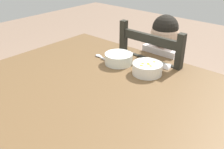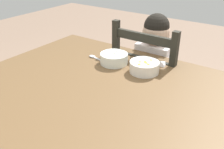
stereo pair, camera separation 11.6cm
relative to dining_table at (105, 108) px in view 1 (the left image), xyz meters
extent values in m
cube|color=brown|center=(0.00, 0.00, 0.06)|extent=(1.41, 1.07, 0.04)
cylinder|color=brown|center=(-0.63, 0.46, -0.29)|extent=(0.07, 0.07, 0.67)
cube|color=black|center=(-0.06, 0.64, -0.21)|extent=(0.42, 0.42, 0.02)
cube|color=black|center=(0.13, 0.82, -0.42)|extent=(0.04, 0.04, 0.40)
cube|color=black|center=(-0.25, 0.83, -0.42)|extent=(0.04, 0.04, 0.40)
cube|color=black|center=(0.13, 0.44, -0.42)|extent=(0.04, 0.04, 0.40)
cube|color=black|center=(-0.25, 0.45, -0.42)|extent=(0.04, 0.04, 0.40)
cube|color=black|center=(0.13, 0.44, 0.04)|extent=(0.04, 0.04, 0.48)
cube|color=black|center=(-0.25, 0.45, 0.04)|extent=(0.04, 0.04, 0.48)
cube|color=black|center=(-0.06, 0.45, 0.21)|extent=(0.36, 0.03, 0.05)
cube|color=black|center=(-0.06, 0.45, 0.06)|extent=(0.36, 0.03, 0.05)
cube|color=white|center=(-0.06, 0.61, -0.04)|extent=(0.22, 0.14, 0.32)
sphere|color=#D7AC8F|center=(-0.06, 0.61, 0.20)|extent=(0.17, 0.17, 0.17)
sphere|color=black|center=(-0.06, 0.61, 0.24)|extent=(0.16, 0.16, 0.16)
cylinder|color=#3F4C72|center=(-0.12, 0.49, -0.41)|extent=(0.07, 0.07, 0.42)
cylinder|color=#3F4C72|center=(-0.01, 0.49, -0.41)|extent=(0.07, 0.07, 0.42)
cylinder|color=white|center=(-0.19, 0.51, 0.04)|extent=(0.06, 0.24, 0.13)
cylinder|color=white|center=(0.07, 0.51, 0.04)|extent=(0.06, 0.24, 0.13)
cylinder|color=white|center=(-0.16, 0.29, 0.11)|extent=(0.15, 0.15, 0.06)
cylinder|color=white|center=(-0.16, 0.29, 0.09)|extent=(0.07, 0.07, 0.01)
cylinder|color=#51A533|center=(-0.16, 0.29, 0.12)|extent=(0.13, 0.13, 0.03)
sphere|color=#4F9A2E|center=(-0.18, 0.28, 0.14)|extent=(0.01, 0.01, 0.01)
sphere|color=#479933|center=(-0.15, 0.29, 0.14)|extent=(0.01, 0.01, 0.01)
sphere|color=green|center=(-0.16, 0.32, 0.14)|extent=(0.01, 0.01, 0.01)
cylinder|color=white|center=(0.04, 0.29, 0.11)|extent=(0.15, 0.15, 0.06)
cylinder|color=white|center=(0.04, 0.29, 0.09)|extent=(0.07, 0.07, 0.01)
cylinder|color=orange|center=(0.04, 0.29, 0.12)|extent=(0.13, 0.13, 0.03)
cube|color=orange|center=(0.05, 0.28, 0.14)|extent=(0.02, 0.02, 0.01)
cube|color=orange|center=(0.02, 0.27, 0.14)|extent=(0.02, 0.02, 0.01)
cube|color=orange|center=(0.03, 0.24, 0.14)|extent=(0.02, 0.02, 0.01)
cube|color=orange|center=(0.05, 0.32, 0.14)|extent=(0.02, 0.02, 0.01)
cube|color=orange|center=(0.07, 0.27, 0.14)|extent=(0.01, 0.01, 0.01)
cube|color=orange|center=(0.04, 0.29, 0.14)|extent=(0.02, 0.02, 0.01)
cube|color=silver|center=(-0.25, 0.27, 0.09)|extent=(0.10, 0.03, 0.00)
ellipsoid|color=silver|center=(-0.31, 0.29, 0.09)|extent=(0.05, 0.04, 0.01)
camera|label=1|loc=(0.67, -0.71, 0.67)|focal=40.50mm
camera|label=2|loc=(0.57, -0.78, 0.67)|focal=40.50mm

